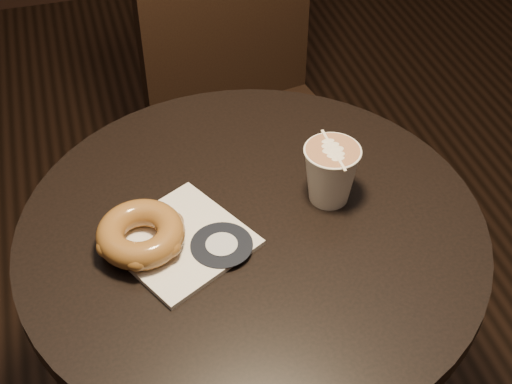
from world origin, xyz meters
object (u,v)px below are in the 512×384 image
at_px(pastry_bag, 181,241).
at_px(latte_cup, 331,174).
at_px(cafe_table, 252,308).
at_px(chair, 244,87).
at_px(doughnut, 141,234).

height_order(pastry_bag, latte_cup, latte_cup).
bearing_deg(latte_cup, pastry_bag, -172.43).
relative_size(cafe_table, chair, 0.73).
relative_size(chair, pastry_bag, 5.94).
bearing_deg(chair, latte_cup, -101.62).
distance_m(chair, pastry_bag, 0.68).
distance_m(chair, latte_cup, 0.61).
xyz_separation_m(doughnut, latte_cup, (0.29, 0.03, 0.02)).
relative_size(cafe_table, latte_cup, 7.85).
xyz_separation_m(cafe_table, doughnut, (-0.16, -0.00, 0.23)).
relative_size(pastry_bag, latte_cup, 1.82).
height_order(chair, latte_cup, chair).
distance_m(cafe_table, pastry_bag, 0.23).
distance_m(cafe_table, chair, 0.61).
xyz_separation_m(chair, latte_cup, (-0.02, -0.57, 0.22)).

